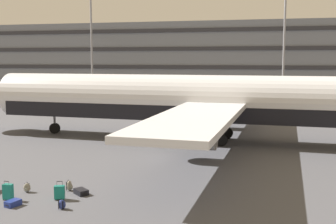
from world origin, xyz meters
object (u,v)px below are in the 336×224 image
Objects in this scene: suitcase_small at (8,192)px; backpack_scuffed at (62,205)px; airliner at (212,101)px; suitcase_navy at (13,203)px; backpack_silver at (27,188)px; suitcase_purple at (81,192)px; suitcase_black at (60,192)px; backpack_laid_flat at (70,186)px.

backpack_scuffed is (3.01, -0.52, -0.20)m from suitcase_small.
airliner is 45.31× the size of suitcase_small.
airliner is at bearing 66.28° from suitcase_small.
backpack_silver is (-0.49, 1.92, 0.09)m from suitcase_navy.
suitcase_small is (-2.92, -1.57, 0.27)m from suitcase_purple.
airliner is 18.52m from suitcase_navy.
suitcase_small is 1.02m from suitcase_navy.
suitcase_small is at bearing -151.79° from suitcase_purple.
airliner is 55.53× the size of suitcase_navy.
airliner is at bearing 65.23° from backpack_silver.
suitcase_black reaches higher than suitcase_purple.
suitcase_navy is at bearing -140.75° from suitcase_black.
backpack_silver is (-2.80, 1.76, 0.01)m from backpack_scuffed.
backpack_laid_flat reaches higher than backpack_silver.
backpack_silver is (-1.90, -0.74, -0.03)m from backpack_laid_flat.
suitcase_black is 0.93× the size of suitcase_small.
suitcase_small reaches higher than backpack_scuffed.
airliner is at bearing 69.16° from suitcase_navy.
suitcase_purple is at bearing 45.40° from suitcase_navy.
suitcase_purple is 2.73m from backpack_silver.
backpack_scuffed is at bearing -103.93° from airliner.
backpack_silver is at bearing -173.02° from suitcase_purple.
suitcase_black is 1.35m from backpack_scuffed.
suitcase_black is 1.79× the size of backpack_scuffed.
suitcase_purple is 3.32m from suitcase_small.
suitcase_black reaches higher than backpack_scuffed.
suitcase_black is 1.54× the size of backpack_laid_flat.
suitcase_navy reaches higher than suitcase_purple.
suitcase_black is at bearing 15.03° from suitcase_small.
backpack_scuffed is at bearing -70.28° from backpack_laid_flat.
suitcase_navy is at bearing -110.84° from airliner.
suitcase_small is at bearing 135.85° from suitcase_navy.
suitcase_small is at bearing -164.97° from suitcase_black.
suitcase_purple is 0.94× the size of suitcase_small.
airliner reaches higher than suitcase_black.
suitcase_black is 2.18m from backpack_silver.
backpack_scuffed is (-4.20, -16.92, -2.99)m from airliner.
backpack_laid_flat is at bearing 21.36° from backpack_silver.
suitcase_small reaches higher than backpack_laid_flat.
suitcase_small reaches higher than suitcase_navy.
backpack_scuffed is (0.09, -2.09, 0.08)m from suitcase_purple.
suitcase_purple is (-4.28, -14.82, -3.07)m from airliner.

